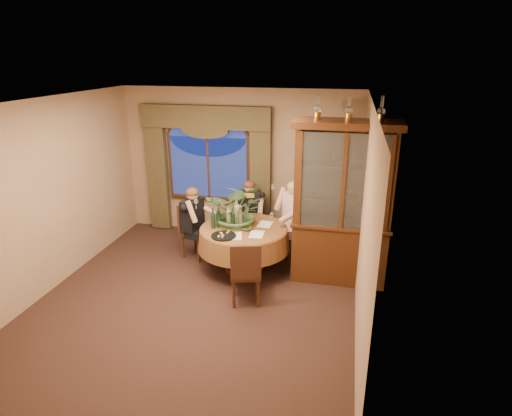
% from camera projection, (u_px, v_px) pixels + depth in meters
% --- Properties ---
extents(floor, '(5.00, 5.00, 0.00)m').
position_uv_depth(floor, '(198.00, 298.00, 6.26)').
color(floor, black).
rests_on(floor, ground).
extents(wall_back, '(4.50, 0.00, 4.50)m').
position_uv_depth(wall_back, '(240.00, 164.00, 8.08)').
color(wall_back, '#9A7757').
rests_on(wall_back, ground).
extents(wall_right, '(0.00, 5.00, 5.00)m').
position_uv_depth(wall_right, '(364.00, 221.00, 5.33)').
color(wall_right, '#9A7757').
rests_on(wall_right, ground).
extents(ceiling, '(5.00, 5.00, 0.00)m').
position_uv_depth(ceiling, '(188.00, 102.00, 5.31)').
color(ceiling, white).
rests_on(ceiling, wall_back).
extents(window, '(1.62, 0.10, 1.32)m').
position_uv_depth(window, '(209.00, 168.00, 8.17)').
color(window, navy).
rests_on(window, wall_back).
extents(arched_transom, '(1.60, 0.06, 0.44)m').
position_uv_depth(arched_transom, '(207.00, 127.00, 7.90)').
color(arched_transom, navy).
rests_on(arched_transom, wall_back).
extents(drapery_left, '(0.38, 0.14, 2.32)m').
position_uv_depth(drapery_left, '(158.00, 172.00, 8.37)').
color(drapery_left, '#413720').
rests_on(drapery_left, floor).
extents(drapery_right, '(0.38, 0.14, 2.32)m').
position_uv_depth(drapery_right, '(261.00, 178.00, 7.96)').
color(drapery_right, '#413720').
rests_on(drapery_right, floor).
extents(swag_valance, '(2.45, 0.16, 0.42)m').
position_uv_depth(swag_valance, '(205.00, 117.00, 7.76)').
color(swag_valance, '#413720').
rests_on(swag_valance, wall_back).
extents(dining_table, '(1.97, 1.97, 0.75)m').
position_uv_depth(dining_table, '(244.00, 249.00, 6.95)').
color(dining_table, maroon).
rests_on(dining_table, floor).
extents(china_cabinet, '(1.53, 0.60, 2.49)m').
position_uv_depth(china_cabinet, '(342.00, 204.00, 6.39)').
color(china_cabinet, '#361B0D').
rests_on(china_cabinet, floor).
extents(oil_lamp_left, '(0.11, 0.11, 0.34)m').
position_uv_depth(oil_lamp_left, '(317.00, 107.00, 5.99)').
color(oil_lamp_left, '#A5722D').
rests_on(oil_lamp_left, china_cabinet).
extents(oil_lamp_center, '(0.11, 0.11, 0.34)m').
position_uv_depth(oil_lamp_center, '(349.00, 108.00, 5.90)').
color(oil_lamp_center, '#A5722D').
rests_on(oil_lamp_center, china_cabinet).
extents(oil_lamp_right, '(0.11, 0.11, 0.34)m').
position_uv_depth(oil_lamp_right, '(382.00, 109.00, 5.81)').
color(oil_lamp_right, '#A5722D').
rests_on(oil_lamp_right, china_cabinet).
extents(chair_right, '(0.59, 0.59, 0.96)m').
position_uv_depth(chair_right, '(289.00, 230.00, 7.42)').
color(chair_right, black).
rests_on(chair_right, floor).
extents(chair_back_right, '(0.46, 0.46, 0.96)m').
position_uv_depth(chair_back_right, '(251.00, 221.00, 7.83)').
color(chair_back_right, black).
rests_on(chair_back_right, floor).
extents(chair_back, '(0.53, 0.53, 0.96)m').
position_uv_depth(chair_back, '(196.00, 231.00, 7.38)').
color(chair_back, black).
rests_on(chair_back, floor).
extents(chair_front_left, '(0.52, 0.52, 0.96)m').
position_uv_depth(chair_front_left, '(246.00, 271.00, 6.02)').
color(chair_front_left, black).
rests_on(chair_front_left, floor).
extents(person_pink, '(0.68, 0.68, 1.41)m').
position_uv_depth(person_pink, '(295.00, 221.00, 7.21)').
color(person_pink, beige).
rests_on(person_pink, floor).
extents(person_back, '(0.52, 0.55, 1.29)m').
position_uv_depth(person_back, '(193.00, 224.00, 7.24)').
color(person_back, black).
rests_on(person_back, floor).
extents(person_scarf, '(0.50, 0.47, 1.26)m').
position_uv_depth(person_scarf, '(249.00, 214.00, 7.76)').
color(person_scarf, black).
rests_on(person_scarf, floor).
extents(stoneware_vase, '(0.17, 0.17, 0.31)m').
position_uv_depth(stoneware_vase, '(238.00, 215.00, 6.92)').
color(stoneware_vase, '#978060').
rests_on(stoneware_vase, dining_table).
extents(centerpiece_plant, '(0.96, 1.07, 0.84)m').
position_uv_depth(centerpiece_plant, '(238.00, 188.00, 6.76)').
color(centerpiece_plant, '#3E5D33').
rests_on(centerpiece_plant, dining_table).
extents(olive_bowl, '(0.17, 0.17, 0.05)m').
position_uv_depth(olive_bowl, '(247.00, 228.00, 6.73)').
color(olive_bowl, '#4F552F').
rests_on(olive_bowl, dining_table).
extents(cheese_platter, '(0.38, 0.38, 0.02)m').
position_uv_depth(cheese_platter, '(224.00, 236.00, 6.49)').
color(cheese_platter, black).
rests_on(cheese_platter, dining_table).
extents(wine_bottle_0, '(0.07, 0.07, 0.33)m').
position_uv_depth(wine_bottle_0, '(233.00, 218.00, 6.76)').
color(wine_bottle_0, black).
rests_on(wine_bottle_0, dining_table).
extents(wine_bottle_1, '(0.07, 0.07, 0.33)m').
position_uv_depth(wine_bottle_1, '(218.00, 217.00, 6.79)').
color(wine_bottle_1, black).
rests_on(wine_bottle_1, dining_table).
extents(wine_bottle_2, '(0.07, 0.07, 0.33)m').
position_uv_depth(wine_bottle_2, '(213.00, 219.00, 6.75)').
color(wine_bottle_2, black).
rests_on(wine_bottle_2, dining_table).
extents(wine_bottle_3, '(0.07, 0.07, 0.33)m').
position_uv_depth(wine_bottle_3, '(229.00, 216.00, 6.87)').
color(wine_bottle_3, tan).
rests_on(wine_bottle_3, dining_table).
extents(wine_bottle_4, '(0.07, 0.07, 0.33)m').
position_uv_depth(wine_bottle_4, '(218.00, 214.00, 6.96)').
color(wine_bottle_4, tan).
rests_on(wine_bottle_4, dining_table).
extents(tasting_paper_0, '(0.22, 0.31, 0.00)m').
position_uv_depth(tasting_paper_0, '(257.00, 234.00, 6.56)').
color(tasting_paper_0, white).
rests_on(tasting_paper_0, dining_table).
extents(tasting_paper_1, '(0.23, 0.31, 0.00)m').
position_uv_depth(tasting_paper_1, '(265.00, 224.00, 6.95)').
color(tasting_paper_1, white).
rests_on(tasting_paper_1, dining_table).
extents(tasting_paper_2, '(0.27, 0.34, 0.00)m').
position_uv_depth(tasting_paper_2, '(235.00, 236.00, 6.51)').
color(tasting_paper_2, white).
rests_on(tasting_paper_2, dining_table).
extents(wine_glass_person_pink, '(0.07, 0.07, 0.18)m').
position_uv_depth(wine_glass_person_pink, '(272.00, 218.00, 6.99)').
color(wine_glass_person_pink, silver).
rests_on(wine_glass_person_pink, dining_table).
extents(wine_glass_person_back, '(0.07, 0.07, 0.18)m').
position_uv_depth(wine_glass_person_back, '(217.00, 218.00, 6.99)').
color(wine_glass_person_back, silver).
rests_on(wine_glass_person_back, dining_table).
extents(wine_glass_person_scarf, '(0.07, 0.07, 0.18)m').
position_uv_depth(wine_glass_person_scarf, '(247.00, 212.00, 7.26)').
color(wine_glass_person_scarf, silver).
rests_on(wine_glass_person_scarf, dining_table).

